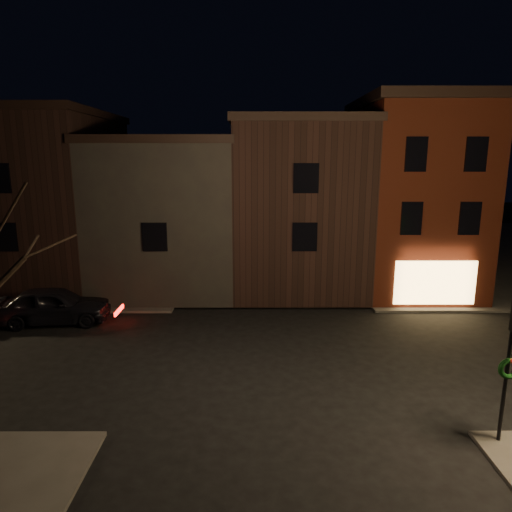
{
  "coord_description": "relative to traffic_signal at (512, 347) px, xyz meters",
  "views": [
    {
      "loc": [
        -0.91,
        -16.23,
        7.52
      ],
      "look_at": [
        -0.86,
        3.52,
        3.2
      ],
      "focal_mm": 32.0,
      "sensor_mm": 36.0,
      "label": 1
    }
  ],
  "objects": [
    {
      "name": "ground",
      "position": [
        -5.6,
        5.51,
        -2.81
      ],
      "size": [
        120.0,
        120.0,
        0.0
      ],
      "primitive_type": "plane",
      "color": "black",
      "rests_on": "ground"
    },
    {
      "name": "sidewalk_far_right",
      "position": [
        14.4,
        25.51,
        -2.75
      ],
      "size": [
        30.0,
        30.0,
        0.12
      ],
      "primitive_type": "cube",
      "color": "#2D2B28",
      "rests_on": "ground"
    },
    {
      "name": "sidewalk_far_left",
      "position": [
        -25.6,
        25.51,
        -2.75
      ],
      "size": [
        30.0,
        30.0,
        0.12
      ],
      "primitive_type": "cube",
      "color": "#2D2B28",
      "rests_on": "ground"
    },
    {
      "name": "corner_building",
      "position": [
        2.4,
        14.98,
        2.59
      ],
      "size": [
        6.5,
        8.5,
        10.5
      ],
      "color": "#511B0E",
      "rests_on": "ground"
    },
    {
      "name": "row_building_a",
      "position": [
        -4.1,
        16.01,
        2.03
      ],
      "size": [
        7.3,
        10.3,
        9.4
      ],
      "color": "black",
      "rests_on": "ground"
    },
    {
      "name": "row_building_b",
      "position": [
        -11.35,
        16.01,
        1.53
      ],
      "size": [
        7.8,
        10.3,
        8.4
      ],
      "color": "black",
      "rests_on": "ground"
    },
    {
      "name": "row_building_c",
      "position": [
        -18.6,
        16.01,
        2.28
      ],
      "size": [
        7.3,
        10.3,
        9.9
      ],
      "color": "black",
      "rests_on": "ground"
    },
    {
      "name": "traffic_signal",
      "position": [
        0.0,
        0.0,
        0.0
      ],
      "size": [
        0.58,
        0.38,
        4.05
      ],
      "color": "black",
      "rests_on": "sidewalk_near_right"
    },
    {
      "name": "parked_car_a",
      "position": [
        -15.74,
        9.22,
        -1.96
      ],
      "size": [
        5.19,
        2.57,
        1.7
      ],
      "primitive_type": "imported",
      "rotation": [
        0.0,
        0.0,
        1.69
      ],
      "color": "black",
      "rests_on": "ground"
    }
  ]
}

